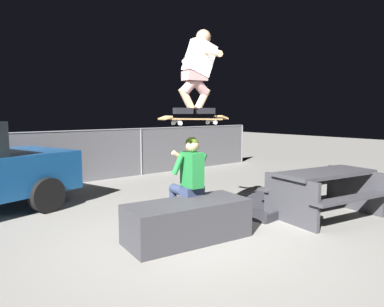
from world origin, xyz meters
The scene contains 8 objects.
ground_plane centered at (0.00, 0.00, 0.00)m, with size 40.00×40.00×0.00m, color gray.
ledge_box_main centered at (-0.14, 0.14, 0.26)m, with size 1.66×0.70×0.52m, color #38383D.
person_sitting_on_ledge centered at (0.17, 0.51, 0.76)m, with size 0.60×0.77×1.36m.
skateboard centered at (0.08, 0.26, 1.61)m, with size 1.04×0.32×0.13m.
skater_airborne centered at (0.14, 0.25, 2.29)m, with size 0.63×0.89×1.12m.
kicker_ramp centered at (1.77, 0.44, 0.05)m, with size 1.35×1.12×0.31m.
picnic_table_back centered at (2.28, -0.42, 0.50)m, with size 1.89×1.60×0.75m.
fence_back centered at (0.00, 4.83, 0.68)m, with size 12.05×0.05×1.28m.
Camera 1 is at (-3.01, -3.46, 1.70)m, focal length 33.28 mm.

